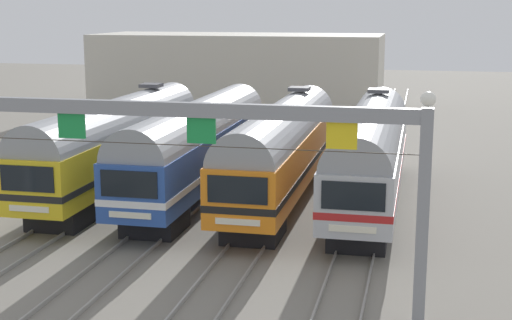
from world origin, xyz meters
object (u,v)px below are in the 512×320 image
commuter_train_blue (198,143)px  catenary_gantry (136,144)px  commuter_train_yellow (118,140)px  commuter_train_stainless (371,150)px  commuter_train_orange (282,146)px

commuter_train_blue → catenary_gantry: 13.88m
commuter_train_yellow → commuter_train_stainless: same height
commuter_train_yellow → commuter_train_stainless: (12.74, 0.00, 0.00)m
commuter_train_yellow → commuter_train_stainless: 12.74m
commuter_train_yellow → catenary_gantry: size_ratio=1.00×
commuter_train_stainless → catenary_gantry: 15.12m
catenary_gantry → commuter_train_yellow: bearing=115.3°
commuter_train_yellow → commuter_train_stainless: bearing=0.0°
commuter_train_yellow → commuter_train_blue: size_ratio=1.00×
commuter_train_yellow → commuter_train_stainless: size_ratio=1.00×
commuter_train_stainless → commuter_train_yellow: bearing=180.0°
commuter_train_yellow → commuter_train_blue: bearing=-0.1°
commuter_train_stainless → catenary_gantry: bearing=-115.3°
commuter_train_blue → commuter_train_orange: size_ratio=1.00×
commuter_train_orange → commuter_train_stainless: same height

